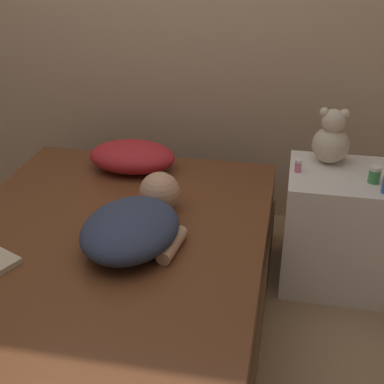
# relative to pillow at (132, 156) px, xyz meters

# --- Properties ---
(ground_plane) EXTENTS (12.00, 12.00, 0.00)m
(ground_plane) POSITION_rel_pillow_xyz_m (0.07, -0.78, -0.55)
(ground_plane) COLOR #937551
(bed) EXTENTS (1.39, 2.00, 0.47)m
(bed) POSITION_rel_pillow_xyz_m (0.07, -0.78, -0.31)
(bed) COLOR brown
(bed) RESTS_ON ground_plane
(nightstand) EXTENTS (0.52, 0.47, 0.61)m
(nightstand) POSITION_rel_pillow_xyz_m (1.09, -0.12, -0.24)
(nightstand) COLOR silver
(nightstand) RESTS_ON ground_plane
(pillow) EXTENTS (0.46, 0.32, 0.15)m
(pillow) POSITION_rel_pillow_xyz_m (0.00, 0.00, 0.00)
(pillow) COLOR red
(pillow) RESTS_ON bed
(person_lying) EXTENTS (0.44, 0.68, 0.19)m
(person_lying) POSITION_rel_pillow_xyz_m (0.22, -0.67, 0.01)
(person_lying) COLOR #2D3851
(person_lying) RESTS_ON bed
(teddy_bear) EXTENTS (0.18, 0.18, 0.28)m
(teddy_bear) POSITION_rel_pillow_xyz_m (1.01, -0.00, 0.18)
(teddy_bear) COLOR beige
(teddy_bear) RESTS_ON nightstand
(bottle_pink) EXTENTS (0.03, 0.03, 0.06)m
(bottle_pink) POSITION_rel_pillow_xyz_m (0.87, -0.15, 0.09)
(bottle_pink) COLOR pink
(bottle_pink) RESTS_ON nightstand
(bottle_green) EXTENTS (0.05, 0.05, 0.08)m
(bottle_green) POSITION_rel_pillow_xyz_m (1.21, -0.19, 0.10)
(bottle_green) COLOR #3D8E4C
(bottle_green) RESTS_ON nightstand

